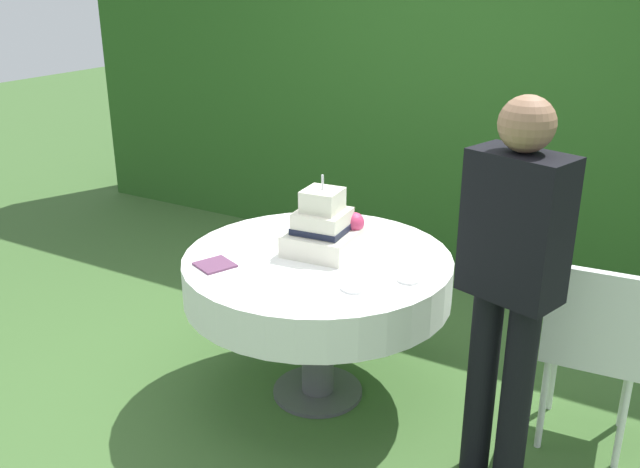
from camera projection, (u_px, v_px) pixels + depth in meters
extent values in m
plane|color=#3D602D|center=(318.00, 392.00, 3.52)|extent=(20.00, 20.00, 0.00)
cube|color=#28561E|center=(479.00, 74.00, 4.83)|extent=(6.61, 0.61, 2.61)
cylinder|color=#4C4C51|center=(318.00, 390.00, 3.51)|extent=(0.45, 0.45, 0.02)
cylinder|color=#4C4C51|center=(318.00, 330.00, 3.39)|extent=(0.16, 0.16, 0.71)
cylinder|color=brown|center=(318.00, 260.00, 3.26)|extent=(1.23, 1.23, 0.03)
cylinder|color=white|center=(318.00, 276.00, 3.29)|extent=(1.26, 1.26, 0.20)
cube|color=silver|center=(322.00, 242.00, 3.28)|extent=(0.33, 0.33, 0.10)
cube|color=silver|center=(322.00, 221.00, 3.25)|extent=(0.24, 0.24, 0.10)
cube|color=black|center=(322.00, 228.00, 3.26)|extent=(0.25, 0.25, 0.03)
cube|color=silver|center=(322.00, 200.00, 3.21)|extent=(0.18, 0.18, 0.10)
sphere|color=#D13866|center=(354.00, 222.00, 3.31)|extent=(0.10, 0.10, 0.10)
cylinder|color=silver|center=(322.00, 182.00, 3.18)|extent=(0.01, 0.01, 0.07)
cylinder|color=white|center=(409.00, 279.00, 3.00)|extent=(0.10, 0.10, 0.01)
cylinder|color=white|center=(354.00, 287.00, 2.92)|extent=(0.12, 0.12, 0.01)
cube|color=#603856|center=(215.00, 265.00, 3.14)|extent=(0.20, 0.20, 0.01)
cylinder|color=white|center=(627.00, 384.00, 3.18)|extent=(0.03, 0.03, 0.45)
cylinder|color=white|center=(554.00, 368.00, 3.31)|extent=(0.03, 0.03, 0.45)
cylinder|color=white|center=(622.00, 423.00, 2.91)|extent=(0.03, 0.03, 0.45)
cylinder|color=white|center=(543.00, 403.00, 3.04)|extent=(0.03, 0.03, 0.45)
cube|color=white|center=(593.00, 345.00, 3.03)|extent=(0.43, 0.43, 0.04)
cube|color=white|center=(597.00, 318.00, 2.79)|extent=(0.40, 0.07, 0.40)
cylinder|color=black|center=(516.00, 400.00, 2.72)|extent=(0.12, 0.12, 0.85)
cylinder|color=black|center=(481.00, 383.00, 2.83)|extent=(0.12, 0.12, 0.85)
cube|color=black|center=(516.00, 227.00, 2.52)|extent=(0.40, 0.30, 0.55)
sphere|color=#8C664C|center=(527.00, 124.00, 2.39)|extent=(0.20, 0.20, 0.20)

